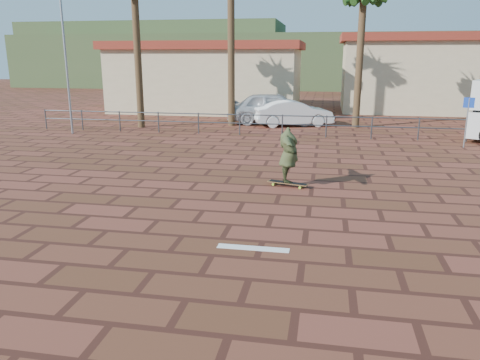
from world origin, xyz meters
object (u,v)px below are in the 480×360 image
(car_silver, at_px, (274,108))
(car_white, at_px, (293,113))
(longboard, at_px, (288,183))
(skateboarder, at_px, (289,155))

(car_silver, relative_size, car_white, 1.22)
(longboard, bearing_deg, skateboarder, -101.28)
(car_silver, height_order, car_white, car_silver)
(longboard, bearing_deg, car_silver, 113.43)
(skateboarder, height_order, car_silver, car_silver)
(skateboarder, bearing_deg, car_white, -7.28)
(skateboarder, height_order, car_white, skateboarder)
(car_silver, bearing_deg, car_white, -119.78)
(longboard, height_order, car_silver, car_silver)
(skateboarder, xyz_separation_m, car_white, (-0.73, 12.06, -0.22))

